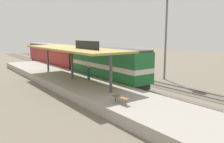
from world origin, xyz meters
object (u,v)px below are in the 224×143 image
locomotive (106,64)px  platform_bench (121,98)px  passenger_carriage_single (53,55)px  light_mast (167,19)px  person_waiting (89,72)px  freight_car (96,59)px

locomotive → platform_bench: bearing=-119.5°
passenger_carriage_single → light_mast: 23.42m
platform_bench → person_waiting: (2.57, 9.31, 0.51)m
passenger_carriage_single → person_waiting: bearing=-100.1°
person_waiting → platform_bench: bearing=-105.5°
platform_bench → light_mast: 17.17m
locomotive → freight_car: (4.60, 9.89, -0.44)m
freight_car → light_mast: size_ratio=1.03×
light_mast → passenger_carriage_single: bearing=110.2°
passenger_carriage_single → light_mast: (7.80, -21.23, 6.08)m
freight_car → person_waiting: (-8.03, -11.21, -0.12)m
platform_bench → freight_car: freight_car is taller
platform_bench → person_waiting: 9.67m
person_waiting → passenger_carriage_single: bearing=79.9°
platform_bench → freight_car: 23.10m
passenger_carriage_single → locomotive: bearing=-90.0°
light_mast → person_waiting: bearing=170.3°
freight_car → light_mast: (3.20, -13.12, 6.43)m
passenger_carriage_single → light_mast: size_ratio=1.71×
freight_car → person_waiting: bearing=-125.6°
locomotive → person_waiting: 3.71m
light_mast → person_waiting: size_ratio=6.84×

